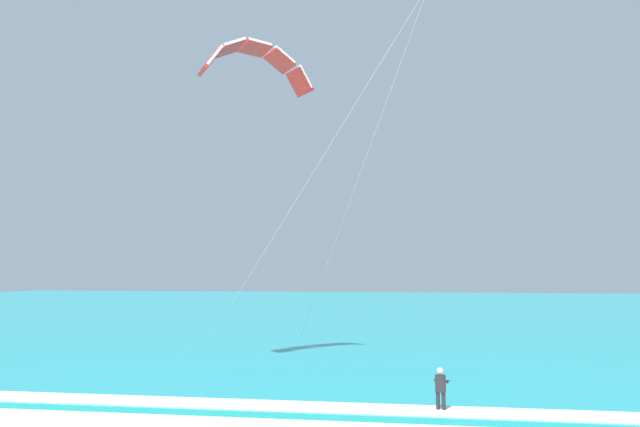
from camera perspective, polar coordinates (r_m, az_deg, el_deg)
name	(u,v)px	position (r m, az deg, el deg)	size (l,w,h in m)	color
sea	(443,309)	(80.83, 11.76, -9.03)	(200.00, 120.00, 0.20)	teal
surf_foam	(537,415)	(22.50, 20.25, -17.76)	(200.00, 1.62, 0.04)	white
surfboard	(441,416)	(22.35, 11.60, -18.59)	(0.75, 1.46, 0.09)	#239EC6
kitesurfer	(441,389)	(22.18, 11.56, -16.28)	(0.60, 0.60, 1.69)	#232328
kite_primary	(257,60)	(34.26, -6.11, 14.48)	(11.99, 11.74, 16.68)	red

